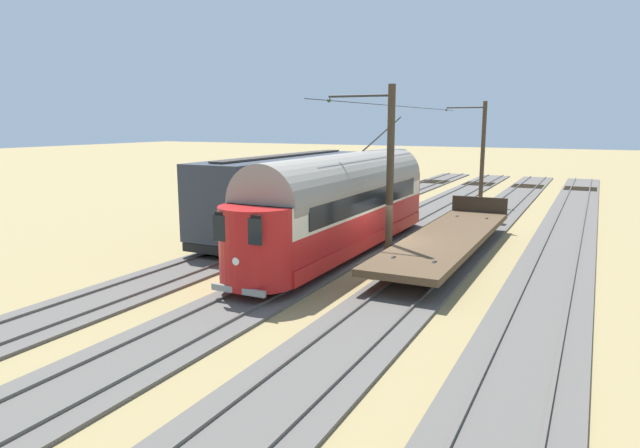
% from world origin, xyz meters
% --- Properties ---
extents(ground_plane, '(220.00, 220.00, 0.00)m').
position_xyz_m(ground_plane, '(0.00, 0.00, 0.00)').
color(ground_plane, '#937F51').
extents(track_streetcar_siding, '(2.80, 80.00, 0.18)m').
position_xyz_m(track_streetcar_siding, '(-6.27, -0.31, 0.05)').
color(track_streetcar_siding, '#56514C').
rests_on(track_streetcar_siding, ground).
extents(track_adjacent_siding, '(2.80, 80.00, 0.18)m').
position_xyz_m(track_adjacent_siding, '(-2.09, -0.31, 0.05)').
color(track_adjacent_siding, '#56514C').
rests_on(track_adjacent_siding, ground).
extents(track_third_siding, '(2.80, 80.00, 0.18)m').
position_xyz_m(track_third_siding, '(2.09, -0.31, 0.05)').
color(track_third_siding, '#56514C').
rests_on(track_third_siding, ground).
extents(track_outer_siding, '(2.80, 80.00, 0.18)m').
position_xyz_m(track_outer_siding, '(6.27, -0.31, 0.05)').
color(track_outer_siding, '#56514C').
rests_on(track_outer_siding, ground).
extents(vintage_streetcar, '(2.65, 15.88, 5.71)m').
position_xyz_m(vintage_streetcar, '(2.09, -0.86, 2.25)').
color(vintage_streetcar, red).
rests_on(vintage_streetcar, ground).
extents(boxcar_adjacent, '(2.96, 12.34, 3.85)m').
position_xyz_m(boxcar_adjacent, '(6.27, -3.13, 2.16)').
color(boxcar_adjacent, '#2D333D').
rests_on(boxcar_adjacent, ground).
extents(flatcar_far_siding, '(2.80, 13.63, 1.60)m').
position_xyz_m(flatcar_far_siding, '(-2.09, -2.28, 0.86)').
color(flatcar_far_siding, brown).
rests_on(flatcar_far_siding, ground).
extents(catenary_pole_foreground, '(2.78, 0.28, 6.96)m').
position_xyz_m(catenary_pole_foreground, '(-0.40, -17.78, 3.64)').
color(catenary_pole_foreground, '#423323').
rests_on(catenary_pole_foreground, ground).
extents(catenary_pole_mid_near, '(2.78, 0.28, 6.96)m').
position_xyz_m(catenary_pole_mid_near, '(-0.40, 0.62, 3.64)').
color(catenary_pole_mid_near, '#423323').
rests_on(catenary_pole_mid_near, ground).
extents(overhead_wire_run, '(2.57, 22.41, 0.18)m').
position_xyz_m(overhead_wire_run, '(2.00, -9.21, 6.42)').
color(overhead_wire_run, black).
rests_on(overhead_wire_run, ground).
extents(track_end_bumper, '(1.80, 0.60, 0.80)m').
position_xyz_m(track_end_bumper, '(-2.09, -10.69, 0.40)').
color(track_end_bumper, '#B2A519').
rests_on(track_end_bumper, ground).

